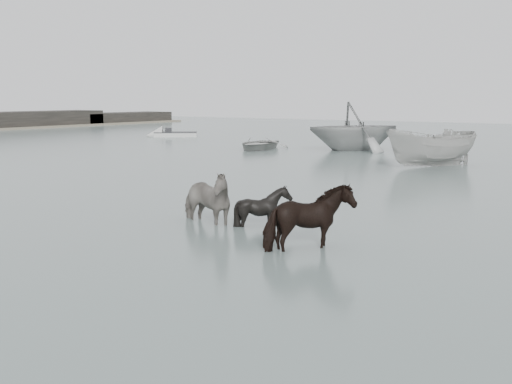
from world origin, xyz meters
TOP-DOWN VIEW (x-y plane):
  - ground at (0.00, 0.00)m, footprint 140.00×140.00m
  - pony_pinto at (-1.71, 0.53)m, footprint 2.25×1.37m
  - pony_dark at (2.06, -0.58)m, footprint 1.67×1.86m
  - pony_black at (-0.27, 1.13)m, footprint 1.25×1.13m
  - rowboat_lead at (-13.69, 21.21)m, footprint 3.85×4.78m
  - rowboat_trail at (-8.41, 23.98)m, footprint 7.66×7.80m
  - boat_small at (-1.31, 17.42)m, footprint 4.38×5.29m
  - skiff_outer at (-26.53, 28.15)m, footprint 4.81×4.24m

SIDE VIEW (x-z plane):
  - ground at x=0.00m, z-range 0.00..0.00m
  - skiff_outer at x=-26.53m, z-range 0.00..0.75m
  - rowboat_lead at x=-13.69m, z-range 0.00..0.88m
  - pony_black at x=-0.27m, z-range 0.00..1.33m
  - pony_dark at x=2.06m, z-range 0.00..1.65m
  - pony_pinto at x=-1.71m, z-range 0.00..1.77m
  - boat_small at x=-1.31m, z-range 0.00..1.96m
  - rowboat_trail at x=-8.41m, z-range 0.00..3.11m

